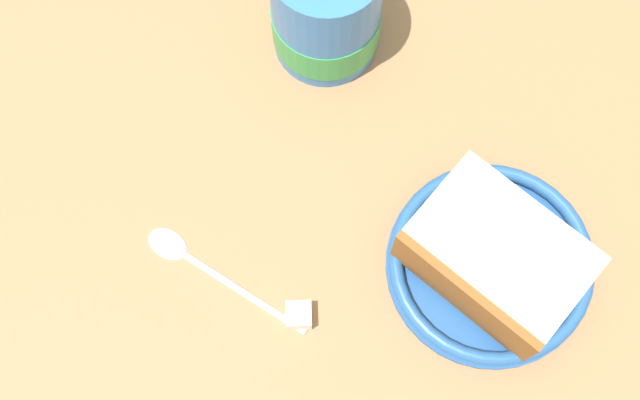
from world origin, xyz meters
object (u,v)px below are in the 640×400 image
object	(u,v)px
small_plate	(490,263)
teaspoon	(193,259)
cake_slice	(496,257)
tea_mug	(327,8)
sugar_cube	(299,315)

from	to	relation	value
small_plate	teaspoon	bearing A→B (deg)	75.38
cake_slice	tea_mug	size ratio (longest dim) A/B	1.33
cake_slice	tea_mug	bearing A→B (deg)	18.26
cake_slice	teaspoon	distance (cm)	20.41
cake_slice	tea_mug	world-z (taller)	tea_mug
tea_mug	sugar_cube	xyz separation A→B (cm)	(-20.02, 6.73, -3.73)
small_plate	tea_mug	xyz separation A→B (cm)	(19.61, 6.74, 3.64)
small_plate	cake_slice	xyz separation A→B (cm)	(-0.16, 0.22, 2.65)
tea_mug	small_plate	bearing A→B (deg)	-161.04
small_plate	teaspoon	size ratio (longest dim) A/B	1.39
cake_slice	teaspoon	bearing A→B (deg)	74.79
small_plate	tea_mug	distance (cm)	21.05
teaspoon	sugar_cube	world-z (taller)	sugar_cube
small_plate	sugar_cube	bearing A→B (deg)	91.75
small_plate	cake_slice	distance (cm)	2.66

